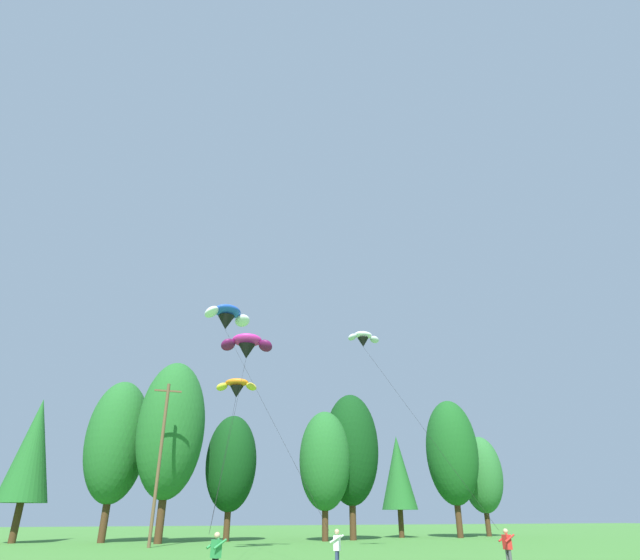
# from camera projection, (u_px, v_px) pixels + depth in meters

# --- Properties ---
(treeline_tree_c) EXTENTS (4.30, 4.30, 12.25)m
(treeline_tree_c) POSITION_uv_depth(u_px,v_px,m) (32.00, 449.00, 46.78)
(treeline_tree_c) COLOR #472D19
(treeline_tree_c) RESTS_ON ground_plane
(treeline_tree_d) EXTENTS (5.59, 5.59, 14.05)m
(treeline_tree_d) POSITION_uv_depth(u_px,v_px,m) (117.00, 441.00, 47.71)
(treeline_tree_d) COLOR #472D19
(treeline_tree_d) RESTS_ON ground_plane
(treeline_tree_e) EXTENTS (5.99, 5.99, 15.50)m
(treeline_tree_e) POSITION_uv_depth(u_px,v_px,m) (171.00, 429.00, 46.67)
(treeline_tree_e) COLOR #472D19
(treeline_tree_e) RESTS_ON ground_plane
(treeline_tree_f) EXTENTS (4.83, 4.83, 11.21)m
(treeline_tree_f) POSITION_uv_depth(u_px,v_px,m) (231.00, 463.00, 49.23)
(treeline_tree_f) COLOR #472D19
(treeline_tree_f) RESTS_ON ground_plane
(treeline_tree_g) EXTENTS (4.95, 4.95, 11.68)m
(treeline_tree_g) POSITION_uv_depth(u_px,v_px,m) (325.00, 460.00, 49.66)
(treeline_tree_g) COLOR #472D19
(treeline_tree_g) RESTS_ON ground_plane
(treeline_tree_h) EXTENTS (5.53, 5.53, 13.81)m
(treeline_tree_h) POSITION_uv_depth(u_px,v_px,m) (351.00, 449.00, 52.08)
(treeline_tree_h) COLOR #472D19
(treeline_tree_h) RESTS_ON ground_plane
(treeline_tree_i) EXTENTS (3.89, 3.89, 10.39)m
(treeline_tree_i) POSITION_uv_depth(u_px,v_px,m) (398.00, 472.00, 56.73)
(treeline_tree_i) COLOR #472D19
(treeline_tree_i) RESTS_ON ground_plane
(treeline_tree_j) EXTENTS (5.64, 5.64, 14.22)m
(treeline_tree_j) POSITION_uv_depth(u_px,v_px,m) (452.00, 452.00, 56.94)
(treeline_tree_j) COLOR #472D19
(treeline_tree_j) RESTS_ON ground_plane
(treeline_tree_k) EXTENTS (4.70, 4.70, 10.75)m
(treeline_tree_k) POSITION_uv_depth(u_px,v_px,m) (482.00, 474.00, 59.79)
(treeline_tree_k) COLOR #472D19
(treeline_tree_k) RESTS_ON ground_plane
(utility_pole) EXTENTS (2.20, 0.26, 12.28)m
(utility_pole) POSITION_uv_depth(u_px,v_px,m) (160.00, 457.00, 40.62)
(utility_pole) COLOR brown
(utility_pole) RESTS_ON ground_plane
(kite_flyer_near) EXTENTS (0.71, 0.73, 1.69)m
(kite_flyer_near) POSITION_uv_depth(u_px,v_px,m) (216.00, 553.00, 18.49)
(kite_flyer_near) COLOR black
(kite_flyer_near) RESTS_ON ground_plane
(kite_flyer_mid) EXTENTS (0.75, 0.76, 1.69)m
(kite_flyer_mid) POSITION_uv_depth(u_px,v_px,m) (337.00, 547.00, 22.26)
(kite_flyer_mid) COLOR navy
(kite_flyer_mid) RESTS_ON ground_plane
(kite_flyer_far) EXTENTS (0.53, 0.57, 1.69)m
(kite_flyer_far) POSITION_uv_depth(u_px,v_px,m) (507.00, 546.00, 22.97)
(kite_flyer_far) COLOR #4C4C51
(kite_flyer_far) RESTS_ON ground_plane
(parafoil_kite_high_magenta) EXTENTS (5.65, 16.68, 13.17)m
(parafoil_kite_high_magenta) POSITION_uv_depth(u_px,v_px,m) (247.00, 346.00, 38.23)
(parafoil_kite_high_magenta) COLOR #D12893
(parafoil_kite_mid_blue_white) EXTENTS (5.80, 11.19, 14.06)m
(parafoil_kite_mid_blue_white) POSITION_uv_depth(u_px,v_px,m) (227.00, 317.00, 35.53)
(parafoil_kite_mid_blue_white) COLOR blue
(parafoil_kite_far_white) EXTENTS (2.71, 12.83, 13.45)m
(parafoil_kite_far_white) POSITION_uv_depth(u_px,v_px,m) (363.00, 339.00, 38.86)
(parafoil_kite_far_white) COLOR white
(parafoil_kite_low_orange) EXTENTS (4.91, 17.95, 10.00)m
(parafoil_kite_low_orange) POSITION_uv_depth(u_px,v_px,m) (237.00, 387.00, 38.06)
(parafoil_kite_low_orange) COLOR orange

